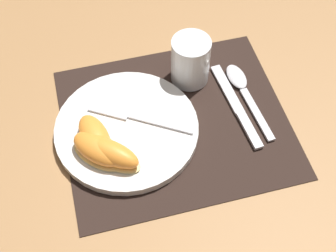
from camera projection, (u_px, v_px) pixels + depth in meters
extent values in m
plane|color=#A37547|center=(175.00, 123.00, 0.86)|extent=(3.00, 3.00, 0.00)
cube|color=black|center=(175.00, 122.00, 0.86)|extent=(0.41, 0.35, 0.00)
cylinder|color=white|center=(127.00, 131.00, 0.84)|extent=(0.26, 0.26, 0.02)
cylinder|color=silver|center=(190.00, 61.00, 0.88)|extent=(0.07, 0.07, 0.10)
cylinder|color=#F9AD19|center=(190.00, 70.00, 0.90)|extent=(0.06, 0.06, 0.04)
cube|color=silver|center=(250.00, 130.00, 0.84)|extent=(0.02, 0.08, 0.01)
cube|color=silver|center=(227.00, 89.00, 0.90)|extent=(0.03, 0.12, 0.01)
cube|color=silver|center=(257.00, 114.00, 0.86)|extent=(0.02, 0.12, 0.01)
ellipsoid|color=silver|center=(237.00, 77.00, 0.91)|extent=(0.04, 0.07, 0.01)
cube|color=silver|center=(161.00, 123.00, 0.83)|extent=(0.11, 0.08, 0.00)
cube|color=silver|center=(109.00, 110.00, 0.85)|extent=(0.08, 0.06, 0.00)
ellipsoid|color=#F4DB84|center=(96.00, 141.00, 0.81)|extent=(0.07, 0.11, 0.01)
ellipsoid|color=orange|center=(95.00, 137.00, 0.80)|extent=(0.07, 0.10, 0.04)
ellipsoid|color=#F4DB84|center=(100.00, 154.00, 0.80)|extent=(0.11, 0.11, 0.01)
ellipsoid|color=orange|center=(99.00, 149.00, 0.78)|extent=(0.11, 0.11, 0.04)
ellipsoid|color=#F4DB84|center=(112.00, 158.00, 0.79)|extent=(0.11, 0.10, 0.01)
ellipsoid|color=orange|center=(111.00, 153.00, 0.78)|extent=(0.11, 0.10, 0.04)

